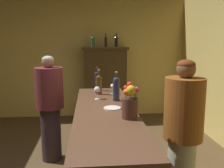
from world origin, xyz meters
TOP-DOWN VIEW (x-y plane):
  - wall_back at (0.00, 3.10)m, footprint 4.94×0.12m
  - bar_counter at (0.42, -0.14)m, footprint 0.60×2.30m
  - display_cabinet at (0.61, 2.77)m, footprint 0.97×0.48m
  - wine_bottle_merlot at (0.39, 0.60)m, footprint 0.07×0.07m
  - wine_bottle_rose at (0.37, 0.85)m, footprint 0.06×0.06m
  - wine_bottle_chardonnay at (0.58, 0.23)m, footprint 0.08×0.08m
  - wine_glass_front at (0.36, 0.33)m, footprint 0.07×0.07m
  - wine_glass_mid at (0.57, 0.59)m, footprint 0.07×0.07m
  - flower_arrangement at (0.63, -0.45)m, footprint 0.15×0.16m
  - cheese_plate at (0.50, -0.12)m, footprint 0.18×0.18m
  - display_bottle_left at (0.35, 2.77)m, footprint 0.07×0.07m
  - display_bottle_midleft at (0.63, 2.77)m, footprint 0.06×0.06m
  - display_bottle_center at (0.85, 2.77)m, footprint 0.08×0.08m
  - patron_redhead at (-0.29, 0.90)m, footprint 0.39×0.39m
  - bartender at (1.13, -0.42)m, footprint 0.37×0.37m

SIDE VIEW (x-z plane):
  - bar_counter at x=0.42m, z-range 0.00..1.02m
  - patron_redhead at x=-0.29m, z-range 0.06..1.57m
  - display_cabinet at x=0.61m, z-range 0.03..1.62m
  - bartender at x=1.13m, z-range 0.07..1.61m
  - cheese_plate at x=0.50m, z-range 1.02..1.03m
  - wine_glass_mid at x=0.57m, z-range 1.05..1.19m
  - wine_glass_front at x=0.36m, z-range 1.05..1.20m
  - wine_bottle_merlot at x=0.39m, z-range 1.00..1.32m
  - flower_arrangement at x=0.63m, z-range 1.00..1.33m
  - wine_bottle_rose at x=0.37m, z-range 1.01..1.33m
  - wine_bottle_chardonnay at x=0.58m, z-range 1.00..1.34m
  - wall_back at x=0.00m, z-range 0.00..2.64m
  - display_bottle_left at x=0.35m, z-range 1.57..1.85m
  - display_bottle_midleft at x=0.63m, z-range 1.56..1.86m
  - display_bottle_center at x=0.85m, z-range 1.56..1.86m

